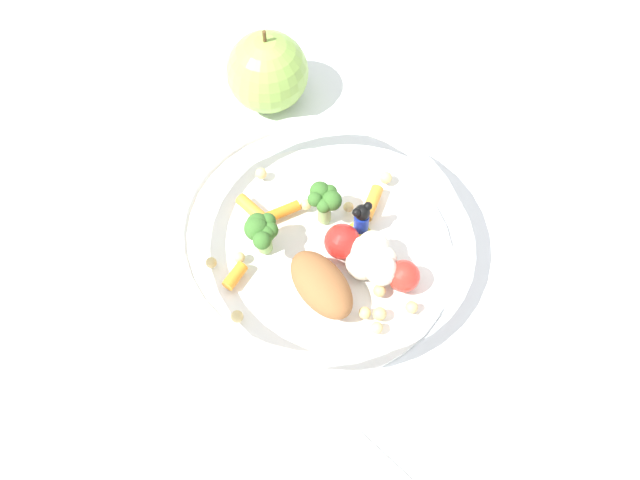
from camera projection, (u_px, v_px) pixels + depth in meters
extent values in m
plane|color=white|center=(294.00, 248.00, 0.70)|extent=(2.40, 2.40, 0.00)
cylinder|color=white|center=(320.00, 253.00, 0.69)|extent=(0.24, 0.24, 0.01)
torus|color=white|center=(320.00, 229.00, 0.65)|extent=(0.25, 0.25, 0.01)
ellipsoid|color=#935B33|center=(321.00, 285.00, 0.65)|extent=(0.07, 0.04, 0.04)
cylinder|color=#8EB766|center=(324.00, 212.00, 0.69)|extent=(0.01, 0.01, 0.02)
sphere|color=#386B28|center=(320.00, 192.00, 0.68)|extent=(0.02, 0.02, 0.02)
sphere|color=#386B28|center=(315.00, 199.00, 0.67)|extent=(0.01, 0.01, 0.01)
sphere|color=#386B28|center=(326.00, 208.00, 0.67)|extent=(0.01, 0.01, 0.01)
sphere|color=#386B28|center=(333.00, 202.00, 0.67)|extent=(0.02, 0.02, 0.02)
sphere|color=#386B28|center=(329.00, 193.00, 0.68)|extent=(0.01, 0.01, 0.01)
cylinder|color=#7FAD5B|center=(265.00, 242.00, 0.68)|extent=(0.01, 0.01, 0.02)
sphere|color=#386B28|center=(257.00, 224.00, 0.66)|extent=(0.02, 0.02, 0.02)
sphere|color=#386B28|center=(257.00, 228.00, 0.66)|extent=(0.02, 0.02, 0.02)
sphere|color=#386B28|center=(259.00, 237.00, 0.65)|extent=(0.02, 0.02, 0.02)
sphere|color=#386B28|center=(266.00, 234.00, 0.66)|extent=(0.02, 0.02, 0.02)
sphere|color=#386B28|center=(270.00, 230.00, 0.66)|extent=(0.02, 0.02, 0.02)
sphere|color=#386B28|center=(268.00, 221.00, 0.66)|extent=(0.01, 0.01, 0.01)
sphere|color=silver|center=(362.00, 249.00, 0.66)|extent=(0.02, 0.02, 0.02)
sphere|color=silver|center=(363.00, 263.00, 0.67)|extent=(0.03, 0.03, 0.03)
sphere|color=silver|center=(367.00, 266.00, 0.66)|extent=(0.02, 0.02, 0.02)
sphere|color=silver|center=(381.00, 270.00, 0.65)|extent=(0.03, 0.03, 0.03)
sphere|color=silver|center=(384.00, 259.00, 0.66)|extent=(0.02, 0.02, 0.02)
sphere|color=silver|center=(373.00, 247.00, 0.66)|extent=(0.03, 0.03, 0.03)
cube|color=yellow|center=(361.00, 229.00, 0.70)|extent=(0.02, 0.01, 0.00)
cylinder|color=#1933B2|center=(361.00, 222.00, 0.69)|extent=(0.01, 0.01, 0.02)
sphere|color=black|center=(362.00, 212.00, 0.67)|extent=(0.01, 0.01, 0.01)
sphere|color=black|center=(357.00, 213.00, 0.67)|extent=(0.01, 0.01, 0.01)
sphere|color=black|center=(368.00, 206.00, 0.67)|extent=(0.01, 0.01, 0.01)
cylinder|color=orange|center=(234.00, 275.00, 0.67)|extent=(0.02, 0.03, 0.01)
cylinder|color=orange|center=(372.00, 203.00, 0.70)|extent=(0.03, 0.04, 0.01)
cylinder|color=orange|center=(252.00, 209.00, 0.70)|extent=(0.04, 0.02, 0.01)
cylinder|color=orange|center=(283.00, 211.00, 0.70)|extent=(0.02, 0.03, 0.01)
sphere|color=red|center=(342.00, 242.00, 0.67)|extent=(0.03, 0.03, 0.03)
sphere|color=red|center=(404.00, 276.00, 0.65)|extent=(0.03, 0.03, 0.03)
sphere|color=#D1B775|center=(261.00, 174.00, 0.72)|extent=(0.01, 0.01, 0.01)
sphere|color=#D1B775|center=(306.00, 205.00, 0.70)|extent=(0.01, 0.01, 0.01)
sphere|color=tan|center=(379.00, 291.00, 0.66)|extent=(0.01, 0.01, 0.01)
sphere|color=#D1B775|center=(211.00, 263.00, 0.67)|extent=(0.01, 0.01, 0.01)
sphere|color=tan|center=(412.00, 307.00, 0.65)|extent=(0.01, 0.01, 0.01)
sphere|color=tan|center=(365.00, 313.00, 0.65)|extent=(0.01, 0.01, 0.01)
sphere|color=#D1B775|center=(239.00, 257.00, 0.68)|extent=(0.01, 0.01, 0.01)
sphere|color=#D1B775|center=(237.00, 317.00, 0.64)|extent=(0.01, 0.01, 0.01)
sphere|color=#D1B775|center=(386.00, 178.00, 0.72)|extent=(0.01, 0.01, 0.01)
sphere|color=#D1B775|center=(377.00, 328.00, 0.64)|extent=(0.01, 0.01, 0.01)
sphere|color=#D1B775|center=(347.00, 205.00, 0.70)|extent=(0.01, 0.01, 0.01)
sphere|color=tan|center=(380.00, 314.00, 0.65)|extent=(0.01, 0.01, 0.01)
sphere|color=#D1B775|center=(376.00, 241.00, 0.68)|extent=(0.01, 0.01, 0.01)
sphere|color=#8CB74C|center=(267.00, 72.00, 0.76)|extent=(0.08, 0.08, 0.08)
cylinder|color=brown|center=(264.00, 36.00, 0.72)|extent=(0.00, 0.00, 0.01)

